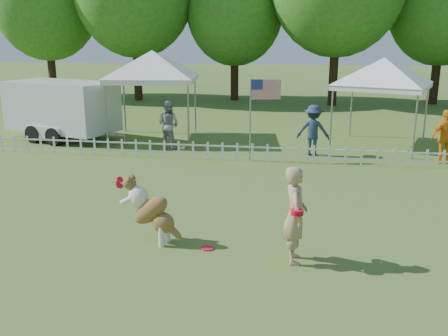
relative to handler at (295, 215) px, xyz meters
name	(u,v)px	position (x,y,z in m)	size (l,w,h in m)	color
ground	(228,249)	(-1.29, 0.33, -0.91)	(120.00, 120.00, 0.00)	#365E1D
picket_fence	(260,153)	(-1.29, 7.33, -0.61)	(22.00, 0.08, 0.60)	white
handler	(295,215)	(0.00, 0.00, 0.00)	(0.67, 0.44, 1.83)	tan
dog	(152,211)	(-2.86, 0.44, -0.24)	(1.30, 0.43, 1.34)	brown
frisbee_on_turf	(208,248)	(-1.69, 0.28, -0.90)	(0.26, 0.26, 0.02)	red
canopy_tent_left	(154,97)	(-5.77, 10.32, 0.78)	(3.29, 3.29, 3.39)	white
canopy_tent_right	(381,104)	(2.88, 10.33, 0.68)	(3.09, 3.09, 3.19)	white
cargo_trailer	(62,110)	(-9.35, 9.73, 0.25)	(5.30, 2.33, 2.33)	silver
flag_pole	(250,120)	(-1.63, 7.43, 0.45)	(1.05, 0.11, 2.73)	gray
spectator_a	(169,124)	(-4.76, 8.78, -0.02)	(0.86, 0.67, 1.78)	#929297
spectator_b	(313,130)	(0.44, 8.54, -0.04)	(1.13, 0.65, 1.75)	#223249
spectator_c	(445,137)	(4.64, 8.11, -0.04)	(1.03, 0.43, 1.75)	orange
tree_far_left	(47,10)	(-16.29, 22.33, 4.59)	(6.60, 6.60, 11.00)	#2F641C
tree_left	(134,1)	(-10.29, 21.83, 5.09)	(7.40, 7.40, 12.00)	#2F641C
tree_center_left	(235,20)	(-4.29, 22.83, 3.99)	(6.00, 6.00, 9.80)	#2F641C
tree_right	(442,13)	(7.71, 22.83, 4.29)	(6.20, 6.20, 10.40)	#2F641C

